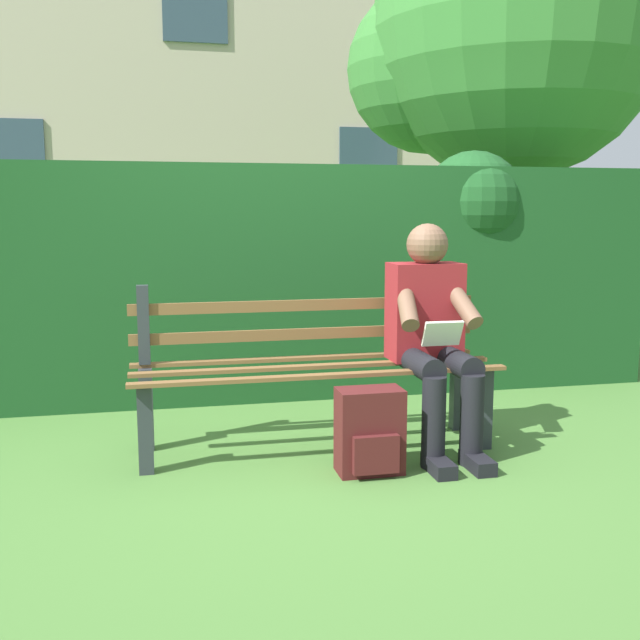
# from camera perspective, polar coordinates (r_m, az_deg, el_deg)

# --- Properties ---
(ground) EXTENTS (60.00, 60.00, 0.00)m
(ground) POSITION_cam_1_polar(r_m,az_deg,el_deg) (3.93, -0.32, -10.02)
(ground) COLOR #477533
(park_bench) EXTENTS (1.90, 0.51, 0.87)m
(park_bench) POSITION_cam_1_polar(r_m,az_deg,el_deg) (3.88, -0.55, -3.63)
(park_bench) COLOR #2D3338
(park_bench) RESTS_ON ground
(person_seated) EXTENTS (0.44, 0.73, 1.18)m
(person_seated) POSITION_cam_1_polar(r_m,az_deg,el_deg) (3.85, 8.78, -0.83)
(person_seated) COLOR maroon
(person_seated) RESTS_ON ground
(hedge_backdrop) EXTENTS (6.11, 0.88, 1.67)m
(hedge_backdrop) POSITION_cam_1_polar(r_m,az_deg,el_deg) (5.05, -7.90, 3.47)
(hedge_backdrop) COLOR #19471E
(hedge_backdrop) RESTS_ON ground
(tree) EXTENTS (2.79, 2.66, 4.19)m
(tree) POSITION_cam_1_polar(r_m,az_deg,el_deg) (7.39, 13.88, 20.33)
(tree) COLOR brown
(tree) RESTS_ON ground
(building_facade) EXTENTS (10.13, 3.01, 6.76)m
(building_facade) POSITION_cam_1_polar(r_m,az_deg,el_deg) (12.50, -10.03, 18.17)
(building_facade) COLOR #BCAD93
(building_facade) RESTS_ON ground
(backpack) EXTENTS (0.31, 0.25, 0.41)m
(backpack) POSITION_cam_1_polar(r_m,az_deg,el_deg) (3.54, 3.91, -8.72)
(backpack) COLOR #4C1919
(backpack) RESTS_ON ground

